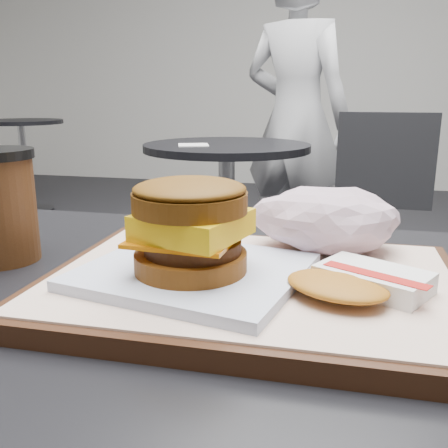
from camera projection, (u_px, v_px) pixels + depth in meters
serving_tray at (251, 285)px, 0.46m from camera, size 0.38×0.28×0.02m
breakfast_sandwich at (192, 238)px, 0.44m from camera, size 0.22×0.21×0.09m
hash_brown at (357, 282)px, 0.42m from camera, size 0.13×0.12×0.02m
crumpled_wrapper at (325, 219)px, 0.53m from camera, size 0.15×0.12×0.07m
neighbor_table at (227, 191)px, 2.14m from camera, size 0.70×0.70×0.75m
napkin at (193, 145)px, 2.02m from camera, size 0.15×0.15×0.00m
neighbor_chair at (353, 199)px, 2.16m from camera, size 0.61×0.44×0.88m
patron at (296, 120)px, 2.63m from camera, size 0.70×0.59×1.63m
bg_table_mid at (23, 143)px, 4.04m from camera, size 0.66×0.66×0.75m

